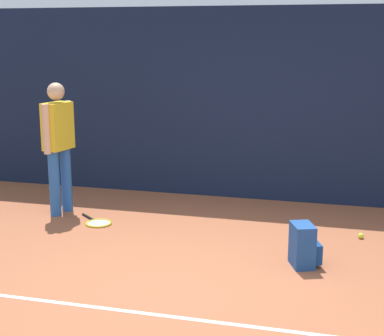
{
  "coord_description": "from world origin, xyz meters",
  "views": [
    {
      "loc": [
        1.43,
        -5.03,
        2.28
      ],
      "look_at": [
        0.0,
        0.4,
        1.0
      ],
      "focal_mm": 54.73,
      "sensor_mm": 36.0,
      "label": 1
    }
  ],
  "objects_px": {
    "tennis_racket": "(98,223)",
    "tennis_ball_near_player": "(361,236)",
    "tennis_player": "(58,140)",
    "backpack": "(304,246)"
  },
  "relations": [
    {
      "from": "tennis_racket",
      "to": "tennis_ball_near_player",
      "type": "xyz_separation_m",
      "value": [
        3.15,
        0.26,
        0.02
      ]
    },
    {
      "from": "tennis_player",
      "to": "tennis_racket",
      "type": "distance_m",
      "value": 1.19
    },
    {
      "from": "backpack",
      "to": "tennis_racket",
      "type": "bearing_deg",
      "value": 52.86
    },
    {
      "from": "tennis_racket",
      "to": "backpack",
      "type": "xyz_separation_m",
      "value": [
        2.56,
        -0.73,
        0.2
      ]
    },
    {
      "from": "tennis_racket",
      "to": "backpack",
      "type": "bearing_deg",
      "value": 23.92
    },
    {
      "from": "tennis_player",
      "to": "tennis_ball_near_player",
      "type": "bearing_deg",
      "value": 100.91
    },
    {
      "from": "tennis_racket",
      "to": "backpack",
      "type": "distance_m",
      "value": 2.67
    },
    {
      "from": "backpack",
      "to": "tennis_ball_near_player",
      "type": "bearing_deg",
      "value": -51.78
    },
    {
      "from": "tennis_player",
      "to": "tennis_racket",
      "type": "height_order",
      "value": "tennis_player"
    },
    {
      "from": "tennis_ball_near_player",
      "to": "tennis_player",
      "type": "bearing_deg",
      "value": 179.41
    }
  ]
}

